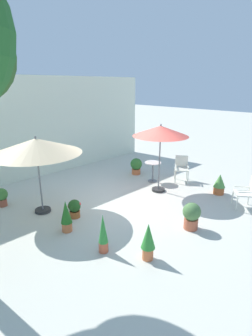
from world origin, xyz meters
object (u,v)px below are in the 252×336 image
object	(u,v)px
patio_chair_0	(181,166)
potted_plant_5	(75,208)
potted_plant_2	(136,166)
cafe_table_0	(153,168)
patio_umbrella_0	(161,132)
potted_plant_6	(66,216)
potted_plant_4	(191,215)
potted_plant_1	(219,184)
potted_plant_7	(148,240)
potted_plant_0	(2,196)
patio_umbrella_1	(36,146)
potted_plant_3	(103,234)
patio_chair_1	(248,191)

from	to	relation	value
patio_chair_0	potted_plant_5	xyz separation A→B (m)	(-4.51, 0.40, -0.27)
patio_chair_0	potted_plant_2	bearing A→B (deg)	111.20
cafe_table_0	patio_umbrella_0	bearing A→B (deg)	-127.69
potted_plant_6	patio_umbrella_0	bearing A→B (deg)	0.33
cafe_table_0	potted_plant_4	distance (m)	3.44
potted_plant_1	potted_plant_7	distance (m)	4.31
cafe_table_0	potted_plant_6	distance (m)	4.27
potted_plant_1	potted_plant_7	world-z (taller)	potted_plant_7
potted_plant_5	patio_umbrella_0	bearing A→B (deg)	-8.18
patio_chair_0	potted_plant_7	distance (m)	4.99
potted_plant_0	potted_plant_4	xyz separation A→B (m)	(2.85, -4.67, 0.07)
potted_plant_4	potted_plant_6	bearing A→B (deg)	137.26
potted_plant_2	potted_plant_4	xyz separation A→B (m)	(-2.13, -3.86, 0.03)
potted_plant_0	potted_plant_4	distance (m)	5.47
potted_plant_0	potted_plant_5	size ratio (longest dim) A/B	1.09
potted_plant_6	potted_plant_7	size ratio (longest dim) A/B	0.99
potted_plant_1	potted_plant_7	bearing A→B (deg)	-172.40
potted_plant_5	potted_plant_1	bearing A→B (deg)	-25.17
patio_chair_0	potted_plant_0	world-z (taller)	patio_chair_0
patio_umbrella_1	potted_plant_2	xyz separation A→B (m)	(4.32, 0.38, -1.55)
potted_plant_3	potted_plant_7	xyz separation A→B (m)	(0.49, -0.84, 0.01)
patio_chair_1	patio_umbrella_1	bearing A→B (deg)	137.55
potted_plant_2	potted_plant_7	xyz separation A→B (m)	(-3.82, -3.89, 0.10)
patio_chair_0	potted_plant_7	size ratio (longest dim) A/B	1.14
patio_umbrella_1	patio_chair_0	world-z (taller)	patio_umbrella_1
potted_plant_3	potted_plant_5	distance (m)	1.82
patio_umbrella_1	potted_plant_5	xyz separation A→B (m)	(0.46, -0.92, -1.64)
potted_plant_0	potted_plant_2	world-z (taller)	potted_plant_2
potted_plant_4	potted_plant_5	world-z (taller)	potted_plant_4
cafe_table_0	potted_plant_6	bearing A→B (deg)	-169.95
potted_plant_3	potted_plant_5	bearing A→B (deg)	75.33
potted_plant_0	potted_plant_3	bearing A→B (deg)	-80.14
potted_plant_1	patio_chair_0	bearing A→B (deg)	82.61
patio_umbrella_1	potted_plant_1	distance (m)	5.81
potted_plant_7	potted_plant_2	bearing A→B (deg)	45.50
patio_umbrella_1	potted_plant_6	size ratio (longest dim) A/B	2.94
potted_plant_2	potted_plant_1	bearing A→B (deg)	-82.33
patio_chair_0	potted_plant_2	world-z (taller)	patio_chair_0
patio_chair_0	potted_plant_5	world-z (taller)	patio_chair_0
cafe_table_0	potted_plant_3	distance (m)	4.58
cafe_table_0	potted_plant_0	xyz separation A→B (m)	(-4.78, 1.83, -0.20)
patio_umbrella_0	potted_plant_3	world-z (taller)	patio_umbrella_0
patio_chair_0	potted_plant_4	bearing A→B (deg)	-142.17
patio_umbrella_1	potted_plant_2	size ratio (longest dim) A/B	3.68
cafe_table_0	potted_plant_5	xyz separation A→B (m)	(-3.65, -0.28, -0.24)
potted_plant_7	cafe_table_0	bearing A→B (deg)	38.39
potted_plant_0	potted_plant_1	world-z (taller)	potted_plant_1
patio_umbrella_0	patio_chair_1	bearing A→B (deg)	-73.06
patio_umbrella_0	potted_plant_3	xyz separation A→B (m)	(-3.55, -1.31, -1.58)
potted_plant_1	cafe_table_0	bearing A→B (deg)	105.72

